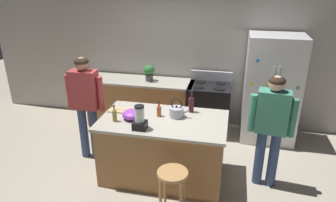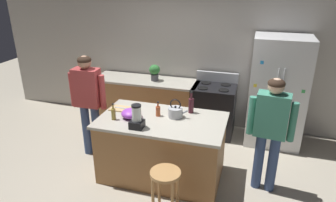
{
  "view_description": "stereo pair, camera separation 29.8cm",
  "coord_description": "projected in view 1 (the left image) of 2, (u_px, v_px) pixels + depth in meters",
  "views": [
    {
      "loc": [
        0.87,
        -3.7,
        2.74
      ],
      "look_at": [
        0.0,
        0.3,
        1.06
      ],
      "focal_mm": 32.96,
      "sensor_mm": 36.0,
      "label": 1
    },
    {
      "loc": [
        1.16,
        -3.62,
        2.74
      ],
      "look_at": [
        0.0,
        0.3,
        1.06
      ],
      "focal_mm": 32.96,
      "sensor_mm": 36.0,
      "label": 2
    }
  ],
  "objects": [
    {
      "name": "bottle_wine",
      "position": [
        191.0,
        104.0,
        4.4
      ],
      "size": [
        0.08,
        0.08,
        0.32
      ],
      "color": "#471923",
      "rests_on": "kitchen_island"
    },
    {
      "name": "back_wall",
      "position": [
        187.0,
        54.0,
        5.8
      ],
      "size": [
        8.0,
        0.1,
        2.7
      ],
      "primitive_type": "cube",
      "color": "#BCB7AD",
      "rests_on": "ground_plane"
    },
    {
      "name": "bottle_cooking_sauce",
      "position": [
        159.0,
        111.0,
        4.28
      ],
      "size": [
        0.06,
        0.06,
        0.22
      ],
      "color": "#B24C26",
      "rests_on": "kitchen_island"
    },
    {
      "name": "potted_plant",
      "position": [
        149.0,
        72.0,
        5.67
      ],
      "size": [
        0.2,
        0.2,
        0.3
      ],
      "color": "#4C4C51",
      "rests_on": "back_counter_run"
    },
    {
      "name": "person_by_island_left",
      "position": [
        85.0,
        99.0,
        4.64
      ],
      "size": [
        0.59,
        0.23,
        1.65
      ],
      "color": "#384C7A",
      "rests_on": "ground_plane"
    },
    {
      "name": "chef_knife",
      "position": [
        121.0,
        109.0,
        4.46
      ],
      "size": [
        0.22,
        0.03,
        0.01
      ],
      "primitive_type": "cube",
      "rotation": [
        0.0,
        0.0,
        -0.02
      ],
      "color": "#B7BABF",
      "rests_on": "cutting_board"
    },
    {
      "name": "mixing_bowl",
      "position": [
        132.0,
        114.0,
        4.21
      ],
      "size": [
        0.28,
        0.28,
        0.12
      ],
      "primitive_type": "ellipsoid",
      "color": "purple",
      "rests_on": "kitchen_island"
    },
    {
      "name": "tea_kettle",
      "position": [
        177.0,
        112.0,
        4.25
      ],
      "size": [
        0.28,
        0.2,
        0.27
      ],
      "color": "#B7BABF",
      "rests_on": "kitchen_island"
    },
    {
      "name": "bar_stool",
      "position": [
        172.0,
        182.0,
        3.59
      ],
      "size": [
        0.36,
        0.36,
        0.64
      ],
      "color": "#B7844C",
      "rests_on": "ground_plane"
    },
    {
      "name": "cutting_board",
      "position": [
        120.0,
        110.0,
        4.47
      ],
      "size": [
        0.3,
        0.2,
        0.02
      ],
      "primitive_type": "cube",
      "color": "tan",
      "rests_on": "kitchen_island"
    },
    {
      "name": "blender_appliance",
      "position": [
        140.0,
        119.0,
        3.9
      ],
      "size": [
        0.17,
        0.17,
        0.32
      ],
      "color": "black",
      "rests_on": "kitchen_island"
    },
    {
      "name": "refrigerator",
      "position": [
        271.0,
        89.0,
        5.25
      ],
      "size": [
        0.9,
        0.73,
        1.85
      ],
      "color": "silver",
      "rests_on": "ground_plane"
    },
    {
      "name": "back_counter_run",
      "position": [
        141.0,
        102.0,
        5.94
      ],
      "size": [
        2.0,
        0.64,
        0.91
      ],
      "color": "#9E6B3D",
      "rests_on": "ground_plane"
    },
    {
      "name": "person_by_sink_right",
      "position": [
        271.0,
        122.0,
        4.01
      ],
      "size": [
        0.6,
        0.27,
        1.59
      ],
      "color": "#384C7A",
      "rests_on": "ground_plane"
    },
    {
      "name": "bottle_vinegar",
      "position": [
        115.0,
        115.0,
        4.13
      ],
      "size": [
        0.06,
        0.06,
        0.24
      ],
      "color": "olive",
      "rests_on": "kitchen_island"
    },
    {
      "name": "ground_plane",
      "position": [
        164.0,
        175.0,
        4.55
      ],
      "size": [
        14.0,
        14.0,
        0.0
      ],
      "primitive_type": "plane",
      "color": "#B2A893"
    },
    {
      "name": "stove_range",
      "position": [
        209.0,
        108.0,
        5.66
      ],
      "size": [
        0.76,
        0.65,
        1.09
      ],
      "color": "black",
      "rests_on": "ground_plane"
    },
    {
      "name": "kitchen_island",
      "position": [
        164.0,
        148.0,
        4.38
      ],
      "size": [
        1.73,
        1.0,
        0.91
      ],
      "color": "#9E6B3D",
      "rests_on": "ground_plane"
    }
  ]
}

